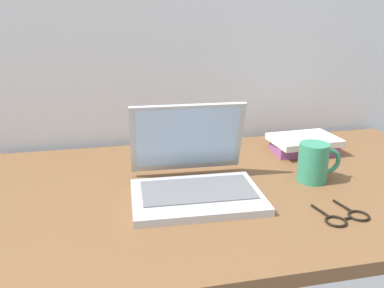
# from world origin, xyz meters

# --- Properties ---
(desk) EXTENTS (1.60, 0.76, 0.03)m
(desk) POSITION_xyz_m (0.00, 0.00, 0.01)
(desk) COLOR brown
(desk) RESTS_ON ground
(laptop) EXTENTS (0.32, 0.30, 0.21)m
(laptop) POSITION_xyz_m (-0.00, -0.02, 0.08)
(laptop) COLOR #B2B5BA
(laptop) RESTS_ON desk
(coffee_mug) EXTENTS (0.12, 0.08, 0.10)m
(coffee_mug) POSITION_xyz_m (0.32, -0.02, 0.08)
(coffee_mug) COLOR #338C66
(coffee_mug) RESTS_ON desk
(eyeglasses) EXTENTS (0.12, 0.12, 0.01)m
(eyeglasses) POSITION_xyz_m (0.29, -0.23, 0.03)
(eyeglasses) COLOR black
(eyeglasses) RESTS_ON desk
(book_stack) EXTENTS (0.21, 0.16, 0.05)m
(book_stack) POSITION_xyz_m (0.40, 0.19, 0.06)
(book_stack) COLOR #8C4C8C
(book_stack) RESTS_ON desk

